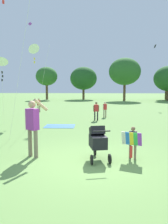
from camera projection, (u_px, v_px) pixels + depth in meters
name	position (u px, v px, depth m)	size (l,w,h in m)	color
ground_plane	(90.00, 163.00, 6.55)	(120.00, 120.00, 0.00)	#668E47
treeline_distant	(53.00, 76.00, 35.42)	(37.20, 7.55, 6.17)	brown
child_with_butterfly_kite	(133.00, 140.00, 6.78)	(0.60, 0.44, 0.99)	#7F705B
person_adult_flyer	(33.00, 123.00, 6.97)	(0.70, 0.48, 1.83)	#7F705B
stroller	(98.00, 140.00, 6.75)	(0.67, 1.12, 1.03)	black
kite_orange_delta	(34.00, 49.00, 14.09)	(1.91, 2.87, 4.75)	white
kite_green_novelty	(2.00, 62.00, 12.91)	(1.28, 2.43, 3.81)	white
distant_kites_cluster	(120.00, 5.00, 26.65)	(31.47, 6.99, 11.42)	black
person_red_shirt	(96.00, 110.00, 14.43)	(0.37, 0.20, 1.17)	#232328
person_sitting_far	(39.00, 104.00, 18.94)	(0.34, 0.25, 1.16)	#7F705B
person_back_turned	(105.00, 108.00, 15.91)	(0.29, 0.25, 1.08)	#7F705B
picnic_blanket	(60.00, 126.00, 12.40)	(1.60, 1.17, 0.02)	#3366B2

